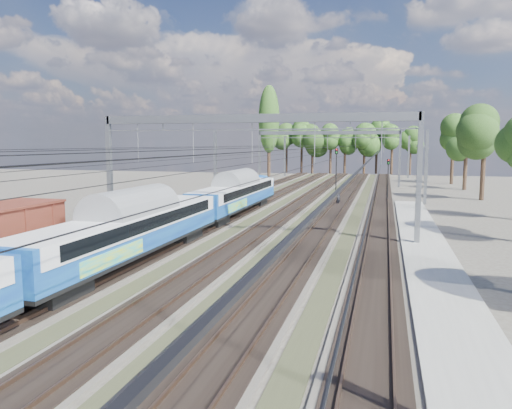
% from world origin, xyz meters
% --- Properties ---
extents(track_bed, '(21.00, 130.00, 0.34)m').
position_xyz_m(track_bed, '(-0.00, 45.00, 0.10)').
color(track_bed, '#47423A').
rests_on(track_bed, ground).
extents(platform, '(3.00, 70.00, 0.30)m').
position_xyz_m(platform, '(12.00, 20.00, 0.15)').
color(platform, gray).
rests_on(platform, ground).
extents(catenary, '(25.65, 130.00, 9.00)m').
position_xyz_m(catenary, '(0.33, 52.69, 6.40)').
color(catenary, slate).
rests_on(catenary, ground).
extents(tree_belt, '(38.29, 98.93, 11.70)m').
position_xyz_m(tree_belt, '(6.32, 96.59, 8.23)').
color(tree_belt, black).
rests_on(tree_belt, ground).
extents(poplar, '(4.40, 4.40, 19.04)m').
position_xyz_m(poplar, '(-14.50, 98.00, 11.89)').
color(poplar, black).
rests_on(poplar, ground).
extents(emu_train, '(2.93, 61.96, 4.28)m').
position_xyz_m(emu_train, '(-4.50, 20.06, 2.52)').
color(emu_train, black).
rests_on(emu_train, ground).
extents(worker, '(0.68, 0.80, 1.86)m').
position_xyz_m(worker, '(4.32, 51.22, 0.93)').
color(worker, black).
rests_on(worker, ground).
extents(signal_near, '(0.42, 0.38, 6.28)m').
position_xyz_m(signal_near, '(2.82, 64.15, 3.97)').
color(signal_near, black).
rests_on(signal_near, ground).
extents(signal_far, '(0.35, 0.32, 5.09)m').
position_xyz_m(signal_far, '(9.66, 56.36, 3.22)').
color(signal_far, black).
rests_on(signal_far, ground).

